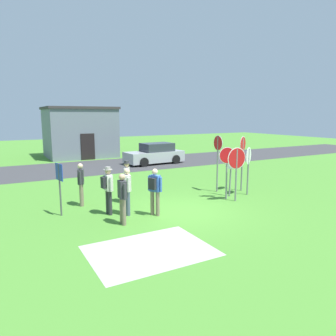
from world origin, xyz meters
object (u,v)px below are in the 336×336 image
object	(u,v)px
stop_sign_tallest	(227,164)
stop_sign_nearest	(218,154)
parked_car_on_street	(155,154)
stop_sign_rear_right	(248,162)
stop_sign_leaning_right	(237,164)
person_in_blue	(155,189)
info_panel_leftmost	(59,180)
person_with_sunhat	(122,196)
person_on_left	(81,182)
stop_sign_low_front	(231,168)
stop_sign_center_cluster	(242,154)
person_holding_notes	(108,187)
person_in_teal	(127,189)
person_near_signs	(127,179)

from	to	relation	value
stop_sign_tallest	stop_sign_nearest	world-z (taller)	stop_sign_nearest
parked_car_on_street	stop_sign_rear_right	bearing A→B (deg)	-93.01
stop_sign_leaning_right	person_in_blue	world-z (taller)	stop_sign_leaning_right
stop_sign_nearest	info_panel_leftmost	world-z (taller)	stop_sign_nearest
stop_sign_leaning_right	person_with_sunhat	size ratio (longest dim) A/B	1.33
person_with_sunhat	info_panel_leftmost	bearing A→B (deg)	129.78
person_in_blue	person_on_left	bearing A→B (deg)	127.87
stop_sign_tallest	stop_sign_low_front	bearing A→B (deg)	31.73
stop_sign_tallest	info_panel_leftmost	distance (m)	6.69
stop_sign_center_cluster	person_on_left	world-z (taller)	stop_sign_center_cluster
person_with_sunhat	stop_sign_center_cluster	bearing A→B (deg)	14.00
person_holding_notes	stop_sign_nearest	bearing A→B (deg)	8.46
person_holding_notes	person_in_teal	xyz separation A→B (m)	(0.59, -0.37, -0.06)
person_holding_notes	person_on_left	world-z (taller)	person_holding_notes
person_on_left	person_in_teal	xyz separation A→B (m)	(1.15, -1.97, 0.00)
stop_sign_rear_right	person_holding_notes	distance (m)	6.40
stop_sign_tallest	person_on_left	xyz separation A→B (m)	(-5.64, 2.00, -0.56)
person_holding_notes	info_panel_leftmost	distance (m)	1.69
stop_sign_tallest	stop_sign_low_front	size ratio (longest dim) A/B	1.20
stop_sign_rear_right	person_with_sunhat	size ratio (longest dim) A/B	1.27
stop_sign_tallest	stop_sign_low_front	xyz separation A→B (m)	(0.46, 0.28, -0.26)
person_near_signs	person_in_blue	distance (m)	2.05
person_in_teal	person_holding_notes	bearing A→B (deg)	148.09
stop_sign_center_cluster	stop_sign_tallest	world-z (taller)	stop_sign_center_cluster
stop_sign_low_front	person_on_left	bearing A→B (deg)	164.26
parked_car_on_street	person_near_signs	world-z (taller)	person_near_signs
parked_car_on_street	person_in_teal	world-z (taller)	person_in_teal
person_on_left	stop_sign_center_cluster	bearing A→B (deg)	-9.39
stop_sign_nearest	person_in_blue	xyz separation A→B (m)	(-4.14, -1.75, -0.79)
person_near_signs	person_holding_notes	xyz separation A→B (m)	(-1.17, -1.12, 0.03)
stop_sign_leaning_right	person_on_left	bearing A→B (deg)	156.80
stop_sign_center_cluster	person_in_blue	xyz separation A→B (m)	(-5.27, -1.33, -0.76)
stop_sign_center_cluster	stop_sign_rear_right	size ratio (longest dim) A/B	1.20
parked_car_on_street	person_holding_notes	xyz separation A→B (m)	(-6.92, -10.00, 0.32)
parked_car_on_street	person_holding_notes	bearing A→B (deg)	-124.68
stop_sign_rear_right	info_panel_leftmost	xyz separation A→B (m)	(-7.90, 0.99, -0.17)
person_holding_notes	info_panel_leftmost	bearing A→B (deg)	155.72
stop_sign_rear_right	stop_sign_tallest	bearing A→B (deg)	-175.73
person_near_signs	parked_car_on_street	bearing A→B (deg)	57.10
person_with_sunhat	person_in_teal	world-z (taller)	same
stop_sign_tallest	person_on_left	bearing A→B (deg)	160.45
stop_sign_center_cluster	stop_sign_tallest	xyz separation A→B (m)	(-1.59, -0.81, -0.24)
stop_sign_rear_right	person_with_sunhat	bearing A→B (deg)	-171.57
stop_sign_low_front	person_in_blue	bearing A→B (deg)	-168.96
stop_sign_rear_right	stop_sign_low_front	world-z (taller)	stop_sign_rear_right
stop_sign_tallest	stop_sign_leaning_right	distance (m)	0.48
person_near_signs	person_with_sunhat	size ratio (longest dim) A/B	1.03
stop_sign_nearest	info_panel_leftmost	distance (m)	7.08
person_with_sunhat	stop_sign_tallest	bearing A→B (deg)	9.49
stop_sign_nearest	person_near_signs	size ratio (longest dim) A/B	1.51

